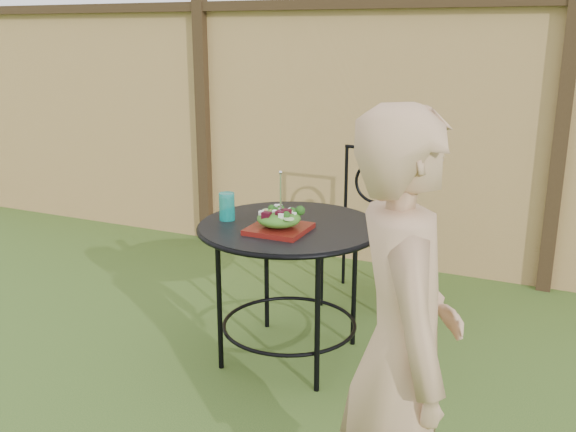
% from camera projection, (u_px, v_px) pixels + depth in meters
% --- Properties ---
extents(ground, '(60.00, 60.00, 0.00)m').
position_uv_depth(ground, '(205.00, 409.00, 2.91)').
color(ground, '#234415').
rests_on(ground, ground).
extents(fence, '(8.00, 0.12, 1.90)m').
position_uv_depth(fence, '(363.00, 134.00, 4.56)').
color(fence, tan).
rests_on(fence, ground).
extents(patio_table, '(0.92, 0.92, 0.72)m').
position_uv_depth(patio_table, '(289.00, 251.00, 3.23)').
color(patio_table, black).
rests_on(patio_table, ground).
extents(patio_chair, '(0.46, 0.46, 0.95)m').
position_uv_depth(patio_chair, '(367.00, 221.00, 4.02)').
color(patio_chair, black).
rests_on(patio_chair, ground).
extents(diner, '(0.54, 0.63, 1.47)m').
position_uv_depth(diner, '(402.00, 352.00, 1.90)').
color(diner, tan).
rests_on(diner, ground).
extents(salad_plate, '(0.27, 0.27, 0.02)m').
position_uv_depth(salad_plate, '(279.00, 229.00, 3.07)').
color(salad_plate, '#500E0B').
rests_on(salad_plate, patio_table).
extents(salad, '(0.21, 0.21, 0.08)m').
position_uv_depth(salad, '(279.00, 218.00, 3.06)').
color(salad, '#235614').
rests_on(salad, salad_plate).
extents(fork, '(0.01, 0.01, 0.18)m').
position_uv_depth(fork, '(281.00, 192.00, 3.02)').
color(fork, silver).
rests_on(fork, salad).
extents(drinking_glass, '(0.08, 0.08, 0.14)m').
position_uv_depth(drinking_glass, '(227.00, 206.00, 3.25)').
color(drinking_glass, '#0B847C').
rests_on(drinking_glass, patio_table).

